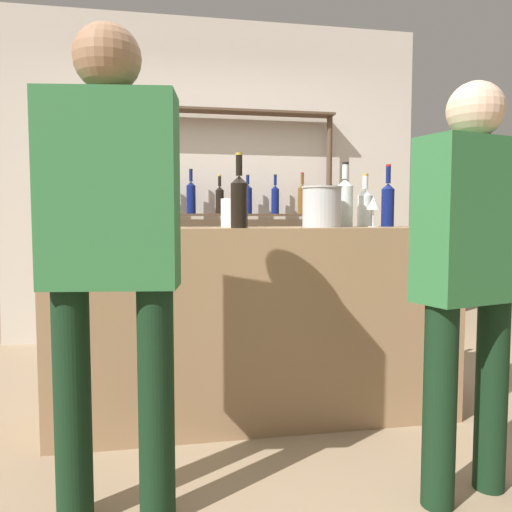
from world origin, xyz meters
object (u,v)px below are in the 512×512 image
counter_bottle_0 (74,199)px  customer_left (111,236)px  counter_bottle_1 (388,203)px  counter_bottle_5 (365,206)px  cork_jar (233,213)px  wine_glass (373,204)px  customer_right (471,260)px  ice_bucket (322,207)px  counter_bottle_3 (239,200)px  counter_bottle_2 (345,201)px  counter_bottle_4 (155,198)px

counter_bottle_0 → customer_left: customer_left is taller
counter_bottle_0 → counter_bottle_1: 1.75m
counter_bottle_5 → cork_jar: 0.81m
wine_glass → customer_right: 0.99m
ice_bucket → wine_glass: bearing=12.6°
wine_glass → counter_bottle_3: bearing=-163.7°
counter_bottle_0 → customer_left: (0.27, -0.88, -0.16)m
counter_bottle_0 → ice_bucket: (1.27, -0.08, -0.03)m
ice_bucket → customer_right: (0.28, -0.89, -0.21)m
counter_bottle_2 → counter_bottle_3: 0.71m
counter_bottle_5 → wine_glass: 0.18m
cork_jar → counter_bottle_0: bearing=-173.8°
counter_bottle_3 → wine_glass: bearing=16.3°
counter_bottle_1 → counter_bottle_4: 1.38m
cork_jar → counter_bottle_1: bearing=3.6°
wine_glass → customer_right: bearing=-92.2°
customer_left → cork_jar: bearing=-21.9°
counter_bottle_4 → customer_left: customer_left is taller
counter_bottle_3 → counter_bottle_5: size_ratio=1.16×
wine_glass → cork_jar: wine_glass is taller
counter_bottle_3 → counter_bottle_1: bearing=21.9°
wine_glass → customer_right: size_ratio=0.11×
counter_bottle_0 → counter_bottle_4: (0.40, -0.18, 0.00)m
cork_jar → customer_left: size_ratio=0.09×
counter_bottle_3 → wine_glass: 0.82m
counter_bottle_4 → cork_jar: 0.50m
counter_bottle_0 → counter_bottle_2: (1.45, 0.06, 0.00)m
counter_bottle_0 → cork_jar: (0.81, 0.09, -0.07)m
counter_bottle_2 → counter_bottle_4: size_ratio=1.02×
counter_bottle_0 → counter_bottle_4: bearing=-24.3°
customer_right → counter_bottle_1: bearing=-25.4°
counter_bottle_3 → customer_right: bearing=-44.3°
cork_jar → customer_right: 1.30m
counter_bottle_2 → counter_bottle_0: bearing=-177.5°
wine_glass → cork_jar: (-0.78, 0.09, -0.05)m
counter_bottle_3 → customer_left: size_ratio=0.21×
counter_bottle_3 → wine_glass: counter_bottle_3 is taller
counter_bottle_1 → counter_bottle_3: counter_bottle_1 is taller
counter_bottle_3 → ice_bucket: bearing=18.8°
counter_bottle_5 → cork_jar: size_ratio=2.01×
counter_bottle_5 → customer_left: customer_left is taller
counter_bottle_0 → counter_bottle_1: counter_bottle_0 is taller
counter_bottle_2 → counter_bottle_4: counter_bottle_2 is taller
counter_bottle_3 → ice_bucket: (0.47, 0.16, -0.03)m
counter_bottle_0 → customer_left: bearing=-73.2°
wine_glass → cork_jar: bearing=173.2°
counter_bottle_0 → counter_bottle_3: size_ratio=1.03×
counter_bottle_0 → counter_bottle_4: counter_bottle_0 is taller
customer_left → wine_glass: bearing=-48.9°
counter_bottle_4 → cork_jar: size_ratio=2.29×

